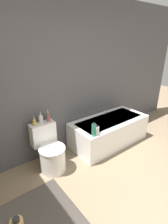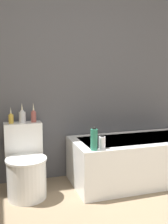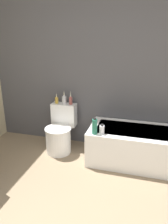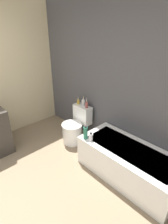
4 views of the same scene
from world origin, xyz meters
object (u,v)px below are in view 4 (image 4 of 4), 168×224
at_px(bathtub, 128,162).
at_px(shampoo_bottle_short, 91,137).
at_px(vase_bronze, 87,104).
at_px(shampoo_bottle_tall, 85,133).
at_px(vase_gold, 78,101).
at_px(vase_silver, 83,102).
at_px(toilet, 75,127).

distance_m(bathtub, shampoo_bottle_short, 0.68).
xyz_separation_m(vase_bronze, shampoo_bottle_tall, (0.51, -0.51, -0.18)).
distance_m(vase_gold, shampoo_bottle_short, 0.99).
height_order(vase_silver, shampoo_bottle_tall, vase_silver).
bearing_deg(shampoo_bottle_short, bathtub, 25.18).
bearing_deg(vase_gold, shampoo_bottle_tall, -34.41).
distance_m(vase_silver, vase_bronze, 0.12).
bearing_deg(vase_bronze, vase_silver, 168.67).
bearing_deg(vase_gold, bathtub, -9.15).
relative_size(toilet, shampoo_bottle_tall, 3.17).
relative_size(vase_silver, shampoo_bottle_short, 1.54).
relative_size(vase_silver, vase_bronze, 0.99).
bearing_deg(bathtub, shampoo_bottle_tall, -156.11).
height_order(vase_gold, shampoo_bottle_short, vase_gold).
bearing_deg(vase_silver, bathtub, -11.27).
bearing_deg(vase_gold, vase_bronze, 1.42).
relative_size(vase_bronze, shampoo_bottle_tall, 0.95).
bearing_deg(vase_bronze, vase_gold, -178.58).
relative_size(bathtub, shampoo_bottle_tall, 6.78).
relative_size(shampoo_bottle_tall, shampoo_bottle_short, 1.63).
bearing_deg(shampoo_bottle_tall, vase_silver, 139.26).
bearing_deg(shampoo_bottle_tall, vase_gold, 145.59).
distance_m(bathtub, vase_gold, 1.50).
height_order(bathtub, shampoo_bottle_short, shampoo_bottle_short).
distance_m(vase_gold, shampoo_bottle_tall, 0.91).
relative_size(bathtub, shampoo_bottle_short, 11.07).
relative_size(bathtub, vase_silver, 7.20).
height_order(toilet, shampoo_bottle_tall, shampoo_bottle_tall).
bearing_deg(shampoo_bottle_short, vase_bronze, 140.94).
xyz_separation_m(toilet, vase_bronze, (0.12, 0.20, 0.48)).
bearing_deg(toilet, vase_silver, 90.00).
height_order(bathtub, vase_gold, vase_gold).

